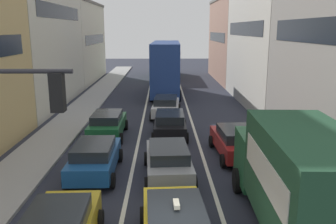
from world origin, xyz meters
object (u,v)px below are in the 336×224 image
Objects in this scene: sedan_left_lane_third at (108,124)px; bus_far_queue_secondary at (165,64)px; wagon_left_lane_second at (95,157)px; removalist_box_truck at (296,175)px; bus_mid_queue_primary at (166,66)px; sedan_centre_lane_second at (168,160)px; hatchback_centre_lane_third at (170,123)px; coupe_centre_lane_fourth at (166,106)px; sedan_right_lane_behind_truck at (236,141)px.

sedan_left_lane_third is 0.41× the size of bus_far_queue_secondary.
bus_far_queue_secondary is (3.30, 33.03, 0.96)m from wagon_left_lane_second.
bus_mid_queue_primary is at bearing 10.94° from removalist_box_truck.
sedan_centre_lane_second and hatchback_centre_lane_third have the same top height.
bus_mid_queue_primary is (0.12, 19.76, 2.03)m from sedan_centre_lane_second.
hatchback_centre_lane_third is (3.41, 5.71, 0.00)m from wagon_left_lane_second.
coupe_centre_lane_fourth is 0.42× the size of bus_mid_queue_primary.
hatchback_centre_lane_third and sedan_left_lane_third have the same top height.
wagon_left_lane_second and sedan_right_lane_behind_truck have the same top height.
bus_far_queue_secondary is at bearing 3.25° from sedan_right_lane_behind_truck.
sedan_left_lane_third is 0.41× the size of bus_mid_queue_primary.
sedan_right_lane_behind_truck is at bearing -55.85° from sedan_centre_lane_second.
sedan_left_lane_third is at bearing 173.37° from bus_far_queue_secondary.
hatchback_centre_lane_third is (0.20, 6.11, 0.00)m from sedan_centre_lane_second.
sedan_right_lane_behind_truck is at bearing -173.02° from bus_far_queue_secondary.
sedan_centre_lane_second is at bearing -176.16° from coupe_centre_lane_fourth.
bus_mid_queue_primary reaches higher than sedan_right_lane_behind_truck.
sedan_right_lane_behind_truck is at bearing -167.46° from bus_mid_queue_primary.
bus_far_queue_secondary is (-3.32, 30.85, 0.96)m from sedan_right_lane_behind_truck.
removalist_box_truck is 12.81m from sedan_left_lane_third.
sedan_left_lane_third and sedan_right_lane_behind_truck have the same top height.
sedan_right_lane_behind_truck is 17.61m from bus_mid_queue_primary.
hatchback_centre_lane_third is (-3.57, 10.53, -1.18)m from removalist_box_truck.
sedan_centre_lane_second is at bearing 42.86° from removalist_box_truck.
sedan_left_lane_third is (-7.27, 10.48, -1.18)m from removalist_box_truck.
sedan_left_lane_third is at bearing 2.55° from wagon_left_lane_second.
sedan_centre_lane_second is 4.28m from sedan_right_lane_behind_truck.
sedan_left_lane_third is 0.98× the size of sedan_right_lane_behind_truck.
removalist_box_truck is at bearing -169.71° from bus_mid_queue_primary.
bus_mid_queue_primary is at bearing -3.31° from sedan_centre_lane_second.
hatchback_centre_lane_third is at bearing -177.96° from bus_mid_queue_primary.
coupe_centre_lane_fourth is at bearing -17.18° from wagon_left_lane_second.
wagon_left_lane_second is 0.98× the size of coupe_centre_lane_fourth.
sedan_centre_lane_second is 1.00× the size of sedan_right_lane_behind_truck.
sedan_centre_lane_second is 3.23m from wagon_left_lane_second.
wagon_left_lane_second is 1.00× the size of sedan_left_lane_third.
sedan_centre_lane_second is 19.87m from bus_mid_queue_primary.
bus_mid_queue_primary reaches higher than hatchback_centre_lane_third.
sedan_right_lane_behind_truck is (3.21, -3.53, 0.00)m from hatchback_centre_lane_third.
hatchback_centre_lane_third is at bearing 39.43° from sedan_right_lane_behind_truck.
sedan_left_lane_third is at bearing 26.97° from sedan_centre_lane_second.
bus_far_queue_secondary reaches higher than coupe_centre_lane_fourth.
removalist_box_truck is 1.78× the size of sedan_right_lane_behind_truck.
hatchback_centre_lane_third and sedan_right_lane_behind_truck have the same top height.
sedan_left_lane_third is 7.74m from sedan_right_lane_behind_truck.
sedan_left_lane_third is at bearing 91.54° from hatchback_centre_lane_third.
sedan_centre_lane_second is 33.45m from bus_far_queue_secondary.
bus_mid_queue_primary reaches higher than coupe_centre_lane_fourth.
removalist_box_truck is 1.78× the size of sedan_centre_lane_second.
wagon_left_lane_second is (-6.98, 4.82, -1.18)m from removalist_box_truck.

